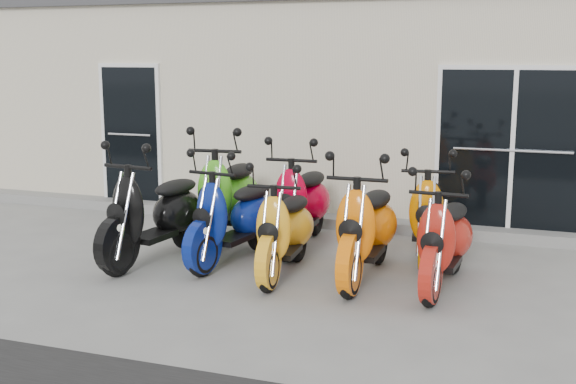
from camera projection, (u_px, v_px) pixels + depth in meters
name	position (u px, v px, depth m)	size (l,w,h in m)	color
ground	(271.00, 262.00, 8.62)	(80.00, 80.00, 0.00)	gray
building	(372.00, 102.00, 13.13)	(14.00, 6.00, 3.20)	beige
roof_cap	(374.00, 7.00, 12.82)	(14.20, 6.20, 0.16)	#3F3F42
front_step	(321.00, 220.00, 10.47)	(14.00, 0.40, 0.15)	gray
door_left	(131.00, 130.00, 11.44)	(1.07, 0.08, 2.22)	black
door_right	(513.00, 146.00, 9.54)	(2.02, 0.08, 2.22)	black
scooter_front_black	(154.00, 200.00, 8.54)	(0.74, 2.03, 1.50)	black
scooter_front_blue	(234.00, 205.00, 8.50)	(0.69, 1.91, 1.41)	navy
scooter_front_orange_a	(285.00, 217.00, 8.00)	(0.66, 1.82, 1.34)	#FEAE1E
scooter_front_orange_b	(367.00, 214.00, 7.84)	(0.73, 2.01, 1.48)	orange
scooter_front_red	(445.00, 226.00, 7.54)	(0.67, 1.84, 1.36)	#B31F14
scooter_back_green	(228.00, 183.00, 9.44)	(0.78, 2.14, 1.58)	#4EBD1F
scooter_back_red	(302.00, 191.00, 9.18)	(0.73, 2.00, 1.48)	#C10022
scooter_back_yellow	(428.00, 201.00, 8.72)	(0.69, 1.90, 1.40)	orange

